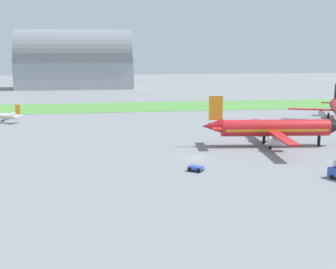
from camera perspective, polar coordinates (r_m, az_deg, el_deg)
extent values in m
plane|color=gray|center=(86.67, 3.73, -2.87)|extent=(600.00, 600.00, 0.00)
cube|color=#549342|center=(163.98, -2.20, 3.54)|extent=(360.00, 28.00, 0.08)
cylinder|color=red|center=(98.21, 13.34, 0.82)|extent=(23.12, 6.03, 3.49)
cone|color=black|center=(102.34, 20.21, 0.84)|extent=(3.54, 3.76, 3.42)
cone|color=red|center=(95.43, 5.61, 1.05)|extent=(4.77, 3.62, 3.14)
cube|color=orange|center=(98.25, 13.33, 0.67)|extent=(21.86, 5.95, 0.49)
cube|color=red|center=(105.41, 11.90, 1.20)|extent=(3.91, 15.40, 0.35)
cube|color=red|center=(90.93, 14.21, -0.37)|extent=(3.91, 15.40, 0.35)
cylinder|color=#B7BABF|center=(103.00, 12.24, 0.26)|extent=(4.00, 2.34, 1.92)
cylinder|color=#B7BABF|center=(93.75, 13.71, -0.81)|extent=(4.00, 2.34, 1.92)
cube|color=orange|center=(94.96, 6.03, 3.34)|extent=(2.89, 0.74, 5.08)
cube|color=red|center=(97.70, 5.80, 1.21)|extent=(2.39, 4.63, 0.28)
cube|color=red|center=(93.37, 6.18, 0.77)|extent=(2.39, 4.63, 0.28)
cylinder|color=black|center=(101.67, 18.45, -0.75)|extent=(0.63, 0.63, 2.22)
cylinder|color=black|center=(100.91, 11.99, -0.52)|extent=(0.63, 0.63, 2.22)
cylinder|color=black|center=(95.71, 12.78, -1.15)|extent=(0.63, 0.63, 2.22)
cone|color=red|center=(151.06, 20.22, 3.81)|extent=(4.24, 4.86, 2.87)
cube|color=red|center=(139.17, 17.78, 3.03)|extent=(13.57, 7.38, 0.32)
cylinder|color=#B7BABF|center=(139.47, 18.78, 2.52)|extent=(2.99, 3.89, 1.75)
cube|color=black|center=(150.15, 20.33, 5.11)|extent=(1.39, 2.55, 4.64)
cube|color=red|center=(150.32, 19.47, 3.79)|extent=(4.41, 3.20, 0.25)
cylinder|color=black|center=(140.60, 19.52, 2.16)|extent=(0.57, 0.57, 2.03)
cone|color=white|center=(132.31, -18.21, 2.23)|extent=(2.61, 2.12, 1.45)
cube|color=white|center=(139.36, -19.63, 2.34)|extent=(4.03, 8.71, 0.16)
cylinder|color=#B7BABF|center=(138.24, -20.12, 2.25)|extent=(1.38, 0.92, 0.51)
cube|color=orange|center=(132.23, -18.38, 3.04)|extent=(1.43, 0.67, 2.57)
cube|color=white|center=(131.51, -18.57, 2.14)|extent=(1.66, 2.44, 0.13)
cube|color=white|center=(133.45, -18.09, 2.29)|extent=(1.66, 2.44, 0.13)
cylinder|color=black|center=(136.87, -20.03, 1.72)|extent=(0.29, 0.29, 1.13)
cylinder|color=black|center=(76.51, 19.94, -5.05)|extent=(0.52, 0.74, 0.70)
cube|color=#334FB2|center=(76.62, 3.54, -4.19)|extent=(2.82, 2.64, 0.55)
cylinder|color=black|center=(76.38, 2.73, -4.44)|extent=(0.71, 0.62, 0.70)
cylinder|color=black|center=(77.69, 3.21, -4.18)|extent=(0.71, 0.62, 0.70)
cylinder|color=black|center=(75.69, 3.88, -4.59)|extent=(0.71, 0.62, 0.70)
cylinder|color=black|center=(77.01, 4.34, -4.33)|extent=(0.71, 0.62, 0.70)
cube|color=#9399A3|center=(247.36, -11.57, 7.60)|extent=(60.40, 22.13, 16.36)
cylinder|color=gray|center=(247.08, -11.66, 10.01)|extent=(59.19, 24.34, 24.34)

